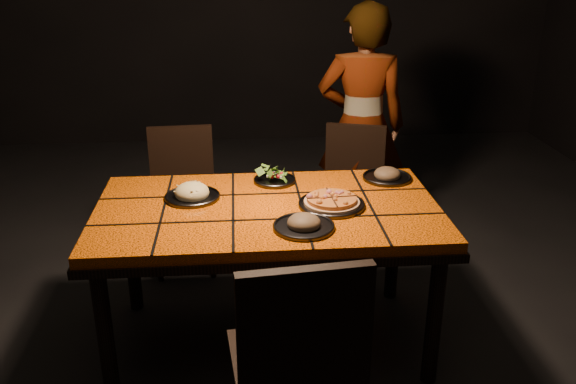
{
  "coord_description": "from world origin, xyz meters",
  "views": [
    {
      "loc": [
        -0.13,
        -2.61,
        1.88
      ],
      "look_at": [
        0.1,
        -0.01,
        0.82
      ],
      "focal_mm": 38.0,
      "sensor_mm": 36.0,
      "label": 1
    }
  ],
  "objects": [
    {
      "name": "chair_far_left",
      "position": [
        -0.47,
        0.9,
        0.49
      ],
      "size": [
        0.41,
        0.41,
        0.86
      ],
      "rotation": [
        0.0,
        0.0,
        0.06
      ],
      "color": "black",
      "rests_on": "ground"
    },
    {
      "name": "plate_pasta",
      "position": [
        -0.36,
        0.12,
        0.77
      ],
      "size": [
        0.27,
        0.27,
        0.09
      ],
      "color": "#323236",
      "rests_on": "dining_table"
    },
    {
      "name": "plate_mushroom_b",
      "position": [
        0.64,
        0.3,
        0.77
      ],
      "size": [
        0.25,
        0.25,
        0.08
      ],
      "color": "#323236",
      "rests_on": "dining_table"
    },
    {
      "name": "chair_far_right",
      "position": [
        0.59,
        0.94,
        0.48
      ],
      "size": [
        0.47,
        0.47,
        0.84
      ],
      "rotation": [
        0.0,
        0.0,
        -0.29
      ],
      "color": "black",
      "rests_on": "ground"
    },
    {
      "name": "plate_mushroom_a",
      "position": [
        0.14,
        -0.25,
        0.77
      ],
      "size": [
        0.27,
        0.27,
        0.09
      ],
      "color": "#323236",
      "rests_on": "dining_table"
    },
    {
      "name": "dining_table",
      "position": [
        0.0,
        0.0,
        0.67
      ],
      "size": [
        1.62,
        0.92,
        0.75
      ],
      "color": "#FD6807",
      "rests_on": "ground"
    },
    {
      "name": "plate_salad",
      "position": [
        0.05,
        0.31,
        0.78
      ],
      "size": [
        0.22,
        0.22,
        0.07
      ],
      "color": "#323236",
      "rests_on": "dining_table"
    },
    {
      "name": "diner",
      "position": [
        0.68,
        1.17,
        0.79
      ],
      "size": [
        0.62,
        0.45,
        1.58
      ],
      "primitive_type": "imported",
      "rotation": [
        0.0,
        0.0,
        3.01
      ],
      "color": "brown",
      "rests_on": "ground"
    },
    {
      "name": "plate_pizza",
      "position": [
        0.3,
        -0.03,
        0.77
      ],
      "size": [
        0.31,
        0.31,
        0.04
      ],
      "color": "#323236",
      "rests_on": "dining_table"
    },
    {
      "name": "chair_near",
      "position": [
        0.06,
        -0.89,
        0.56
      ],
      "size": [
        0.48,
        0.48,
        0.97
      ],
      "rotation": [
        0.0,
        0.0,
        3.25
      ],
      "color": "black",
      "rests_on": "ground"
    },
    {
      "name": "room_shell",
      "position": [
        0.0,
        0.0,
        1.5
      ],
      "size": [
        6.04,
        7.04,
        3.08
      ],
      "color": "black",
      "rests_on": "ground"
    }
  ]
}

